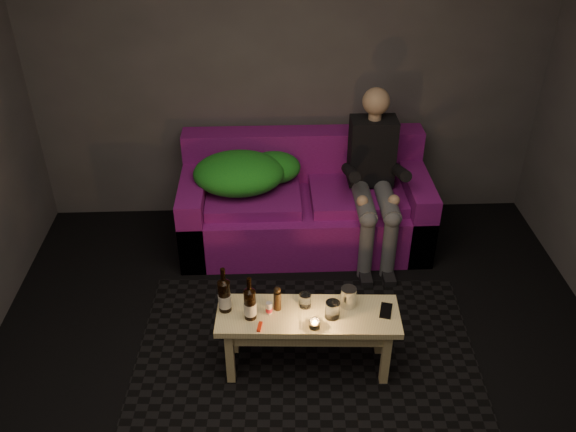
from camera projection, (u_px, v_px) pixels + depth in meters
name	position (u px, v px, depth m)	size (l,w,h in m)	color
floor	(305.00, 421.00, 3.45)	(4.50, 4.50, 0.00)	black
room	(304.00, 119.00, 2.94)	(4.50, 4.50, 4.50)	silver
rug	(306.00, 359.00, 3.83)	(2.14, 1.56, 0.01)	black
sofa	(304.00, 206.00, 4.80)	(1.89, 0.85, 0.81)	#750F70
green_blanket	(245.00, 172.00, 4.61)	(0.83, 0.57, 0.28)	#188825
person	(374.00, 174.00, 4.50)	(0.34, 0.79, 1.26)	black
coffee_table	(308.00, 323.00, 3.60)	(1.09, 0.39, 0.44)	#DBC080
beer_bottle_a	(224.00, 295.00, 3.52)	(0.08, 0.08, 0.30)	black
beer_bottle_b	(250.00, 303.00, 3.47)	(0.07, 0.07, 0.29)	black
salt_shaker	(269.00, 308.00, 3.53)	(0.04, 0.04, 0.08)	silver
pepper_mill	(277.00, 301.00, 3.55)	(0.05, 0.05, 0.12)	black
tumbler_back	(305.00, 300.00, 3.59)	(0.07, 0.07, 0.09)	white
tealight	(315.00, 324.00, 3.44)	(0.07, 0.07, 0.05)	white
tumbler_front	(333.00, 310.00, 3.50)	(0.08, 0.08, 0.11)	white
steel_cup	(348.00, 297.00, 3.58)	(0.09, 0.09, 0.13)	silver
smartphone	(386.00, 311.00, 3.57)	(0.07, 0.13, 0.01)	black
red_lighter	(260.00, 327.00, 3.45)	(0.02, 0.08, 0.01)	red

